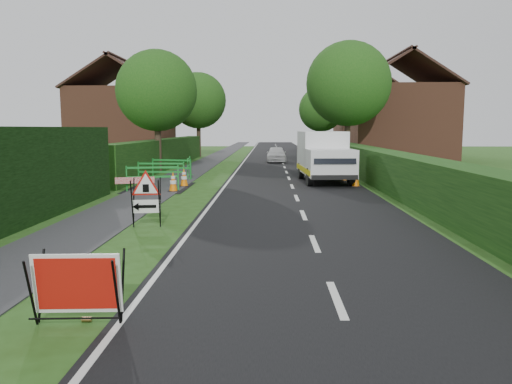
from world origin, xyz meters
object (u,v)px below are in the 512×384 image
object	(u,v)px
red_rect_sign	(77,285)
hatchback_car	(276,154)
triangle_sign	(144,194)
works_van	(324,155)

from	to	relation	value
red_rect_sign	hatchback_car	distance (m)	30.54
hatchback_car	triangle_sign	bearing A→B (deg)	-98.41
red_rect_sign	hatchback_car	xyz separation A→B (m)	(2.91, 30.40, 0.06)
red_rect_sign	triangle_sign	world-z (taller)	triangle_sign
hatchback_car	works_van	bearing A→B (deg)	-81.49
triangle_sign	works_van	size ratio (longest dim) A/B	0.23
red_rect_sign	triangle_sign	size ratio (longest dim) A/B	0.91
works_van	hatchback_car	bearing A→B (deg)	95.30
red_rect_sign	works_van	size ratio (longest dim) A/B	0.21
works_van	hatchback_car	xyz separation A→B (m)	(-1.99, 13.34, -0.64)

